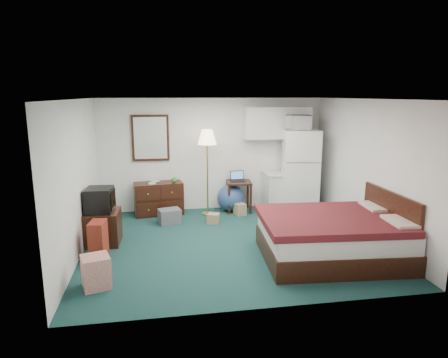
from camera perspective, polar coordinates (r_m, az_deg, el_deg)
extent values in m
cube|color=#173A3C|center=(7.16, 0.86, -9.09)|extent=(5.00, 4.50, 0.01)
cube|color=white|center=(6.68, 0.92, 11.35)|extent=(5.00, 4.50, 0.01)
cube|color=white|center=(9.00, -1.72, 3.52)|extent=(5.00, 0.01, 2.50)
cube|color=white|center=(4.68, 5.93, -4.54)|extent=(5.00, 0.01, 2.50)
cube|color=white|center=(6.82, -20.24, 0.04)|extent=(0.01, 4.50, 2.50)
cube|color=white|center=(7.66, 19.61, 1.34)|extent=(0.01, 4.50, 2.50)
sphere|color=#2B4A83|center=(8.96, 0.95, -2.69)|extent=(0.75, 0.75, 0.61)
imported|color=white|center=(8.82, 10.58, 8.18)|extent=(0.63, 0.46, 0.38)
imported|color=#997E5B|center=(8.65, -10.77, -0.04)|extent=(0.15, 0.03, 0.20)
imported|color=#997E5B|center=(8.81, -10.45, 0.29)|extent=(0.16, 0.10, 0.23)
imported|color=#519C44|center=(8.72, -7.13, -0.08)|extent=(0.13, 0.10, 0.12)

